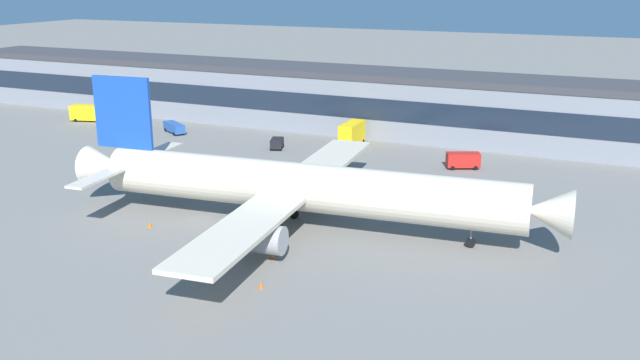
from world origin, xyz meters
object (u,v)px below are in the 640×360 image
(belt_loader, at_px, (174,127))
(traffic_cone_2, at_px, (150,224))
(fuel_truck, at_px, (90,112))
(traffic_cone_0, at_px, (272,255))
(traffic_cone_1, at_px, (261,285))
(airliner, at_px, (299,187))
(baggage_tug, at_px, (277,143))
(crew_van, at_px, (464,160))
(catering_truck, at_px, (352,133))

(belt_loader, height_order, traffic_cone_2, belt_loader)
(fuel_truck, xyz_separation_m, traffic_cone_0, (69.24, -49.08, -1.57))
(traffic_cone_0, distance_m, traffic_cone_1, 7.67)
(airliner, height_order, fuel_truck, airliner)
(baggage_tug, relative_size, traffic_cone_0, 6.39)
(crew_van, distance_m, traffic_cone_0, 45.85)
(baggage_tug, bearing_deg, traffic_cone_1, -63.98)
(traffic_cone_1, bearing_deg, airliner, 103.28)
(airliner, bearing_deg, fuel_truck, 150.01)
(baggage_tug, xyz_separation_m, traffic_cone_0, (22.32, -43.82, -0.77))
(traffic_cone_0, bearing_deg, airliner, 98.32)
(airliner, xyz_separation_m, fuel_truck, (-67.79, 39.12, -3.25))
(airliner, xyz_separation_m, traffic_cone_2, (-16.73, -7.67, -4.76))
(traffic_cone_0, height_order, traffic_cone_2, traffic_cone_2)
(fuel_truck, height_order, traffic_cone_2, fuel_truck)
(traffic_cone_0, distance_m, traffic_cone_2, 18.32)
(crew_van, xyz_separation_m, belt_loader, (-57.39, 2.40, -0.31))
(airliner, bearing_deg, traffic_cone_2, -155.36)
(fuel_truck, height_order, crew_van, fuel_truck)
(fuel_truck, height_order, catering_truck, catering_truck)
(traffic_cone_0, bearing_deg, traffic_cone_1, -70.20)
(traffic_cone_0, relative_size, traffic_cone_2, 0.86)
(traffic_cone_2, bearing_deg, airliner, 24.64)
(baggage_tug, distance_m, traffic_cone_2, 41.75)
(catering_truck, xyz_separation_m, traffic_cone_1, (13.78, -58.77, -1.97))
(traffic_cone_2, bearing_deg, baggage_tug, 95.69)
(belt_loader, height_order, baggage_tug, belt_loader)
(crew_van, distance_m, catering_truck, 23.07)
(crew_van, bearing_deg, traffic_cone_1, -98.99)
(airliner, distance_m, traffic_cone_1, 18.29)
(traffic_cone_1, bearing_deg, belt_loader, 132.25)
(airliner, height_order, crew_van, airliner)
(traffic_cone_1, xyz_separation_m, traffic_cone_2, (-20.78, 9.50, 0.05))
(crew_van, bearing_deg, baggage_tug, -178.74)
(baggage_tug, distance_m, traffic_cone_1, 56.80)
(airliner, xyz_separation_m, traffic_cone_0, (1.46, -9.96, -4.81))
(airliner, height_order, catering_truck, airliner)
(airliner, height_order, traffic_cone_2, airliner)
(crew_van, bearing_deg, traffic_cone_2, -124.42)
(catering_truck, height_order, baggage_tug, catering_truck)
(airliner, height_order, baggage_tug, airliner)
(traffic_cone_0, height_order, traffic_cone_1, traffic_cone_1)
(crew_van, xyz_separation_m, traffic_cone_1, (-8.19, -51.77, -1.14))
(fuel_truck, distance_m, baggage_tug, 47.22)
(belt_loader, distance_m, traffic_cone_2, 52.95)
(airliner, height_order, belt_loader, airliner)
(baggage_tug, xyz_separation_m, traffic_cone_2, (4.14, -41.54, -0.72))
(belt_loader, relative_size, traffic_cone_2, 8.77)
(baggage_tug, bearing_deg, belt_loader, 172.65)
(belt_loader, distance_m, traffic_cone_0, 66.16)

